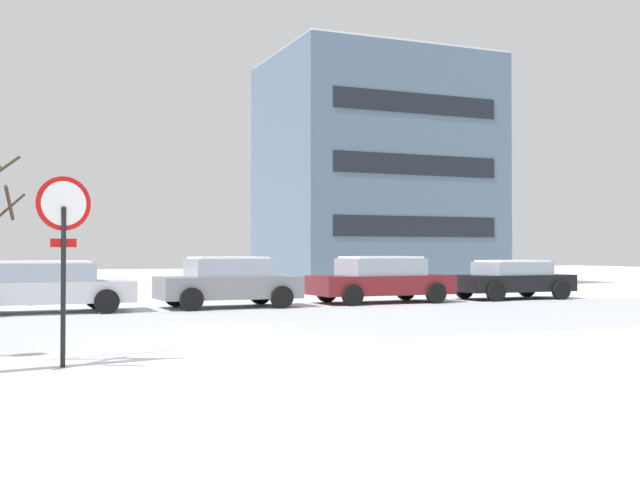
# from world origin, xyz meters

# --- Properties ---
(ground_plane) EXTENTS (120.00, 120.00, 0.00)m
(ground_plane) POSITION_xyz_m (0.00, 0.00, 0.00)
(ground_plane) COLOR white
(road_surface) EXTENTS (80.00, 8.13, 0.00)m
(road_surface) POSITION_xyz_m (0.00, 3.07, 0.00)
(road_surface) COLOR #B7BCC4
(road_surface) RESTS_ON ground
(stop_sign) EXTENTS (0.75, 0.16, 2.66)m
(stop_sign) POSITION_xyz_m (-2.76, -2.44, 1.87)
(stop_sign) COLOR black
(stop_sign) RESTS_ON ground
(parked_car_silver) EXTENTS (4.59, 2.16, 1.37)m
(parked_car_silver) POSITION_xyz_m (-2.38, 8.02, 0.71)
(parked_car_silver) COLOR silver
(parked_car_silver) RESTS_ON ground
(parked_car_gray) EXTENTS (4.03, 2.13, 1.47)m
(parked_car_gray) POSITION_xyz_m (2.65, 8.06, 0.75)
(parked_car_gray) COLOR slate
(parked_car_gray) RESTS_ON ground
(parked_car_maroon) EXTENTS (4.44, 2.16, 1.46)m
(parked_car_maroon) POSITION_xyz_m (7.68, 8.25, 0.74)
(parked_car_maroon) COLOR maroon
(parked_car_maroon) RESTS_ON ground
(parked_car_black) EXTENTS (4.08, 2.06, 1.32)m
(parked_car_black) POSITION_xyz_m (12.71, 8.29, 0.68)
(parked_car_black) COLOR black
(parked_car_black) RESTS_ON ground
(building_far_right) EXTENTS (10.09, 8.09, 10.95)m
(building_far_right) POSITION_xyz_m (13.64, 20.41, 5.48)
(building_far_right) COLOR slate
(building_far_right) RESTS_ON ground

